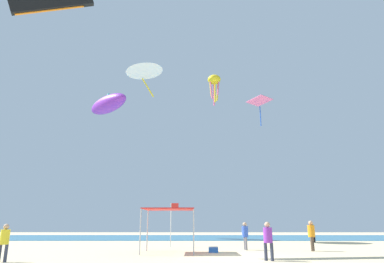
% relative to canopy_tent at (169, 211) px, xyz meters
% --- Properties ---
extents(ground, '(110.00, 110.00, 0.10)m').
position_rel_canopy_tent_xyz_m(ground, '(3.75, -2.18, -2.49)').
color(ground, beige).
extents(ocean_strip, '(110.00, 19.14, 0.03)m').
position_rel_canopy_tent_xyz_m(ocean_strip, '(3.75, 24.48, -2.43)').
color(ocean_strip, teal).
rests_on(ocean_strip, ground).
extents(canopy_tent, '(3.08, 3.03, 2.58)m').
position_rel_canopy_tent_xyz_m(canopy_tent, '(0.00, 0.00, 0.00)').
color(canopy_tent, '#B2B2B7').
rests_on(canopy_tent, ground).
extents(person_near_tent, '(0.46, 0.43, 1.80)m').
position_rel_canopy_tent_xyz_m(person_near_tent, '(12.68, 12.01, -1.39)').
color(person_near_tent, black).
rests_on(person_near_tent, ground).
extents(person_leftmost, '(0.42, 0.47, 1.78)m').
position_rel_canopy_tent_xyz_m(person_leftmost, '(4.96, 2.45, -1.40)').
color(person_leftmost, slate).
rests_on(person_leftmost, ground).
extents(person_central, '(0.45, 0.40, 1.67)m').
position_rel_canopy_tent_xyz_m(person_central, '(-7.13, -5.19, -1.46)').
color(person_central, '#33384C').
rests_on(person_central, ground).
extents(person_rightmost, '(0.42, 0.42, 1.76)m').
position_rel_canopy_tent_xyz_m(person_rightmost, '(5.04, -4.50, -1.41)').
color(person_rightmost, '#33384C').
rests_on(person_rightmost, ground).
extents(person_far_shore, '(0.45, 0.46, 1.88)m').
position_rel_canopy_tent_xyz_m(person_far_shore, '(9.10, 1.51, -1.34)').
color(person_far_shore, brown).
rests_on(person_far_shore, ground).
extents(banner_flag, '(0.61, 0.06, 3.23)m').
position_rel_canopy_tent_xyz_m(banner_flag, '(-0.18, 5.41, -0.47)').
color(banner_flag, silver).
rests_on(banner_flag, ground).
extents(cooler_box, '(0.57, 0.37, 0.35)m').
position_rel_canopy_tent_xyz_m(cooler_box, '(2.69, 0.26, -2.27)').
color(cooler_box, blue).
rests_on(cooler_box, ground).
extents(kite_delta_white, '(4.74, 4.68, 3.66)m').
position_rel_canopy_tent_xyz_m(kite_delta_white, '(-4.48, 15.95, 17.30)').
color(kite_delta_white, white).
extents(kite_parafoil_black, '(6.26, 2.25, 3.90)m').
position_rel_canopy_tent_xyz_m(kite_parafoil_black, '(-9.65, 1.44, 16.19)').
color(kite_parafoil_black, black).
extents(kite_diamond_pink, '(2.76, 2.75, 2.78)m').
position_rel_canopy_tent_xyz_m(kite_diamond_pink, '(8.13, 10.74, 11.05)').
color(kite_diamond_pink, pink).
extents(kite_octopus_yellow, '(2.34, 2.34, 4.15)m').
position_rel_canopy_tent_xyz_m(kite_octopus_yellow, '(4.28, 21.38, 18.03)').
color(kite_octopus_yellow, yellow).
extents(kite_inflatable_purple, '(7.35, 7.28, 2.91)m').
position_rel_canopy_tent_xyz_m(kite_inflatable_purple, '(-10.18, 22.08, 15.01)').
color(kite_inflatable_purple, purple).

